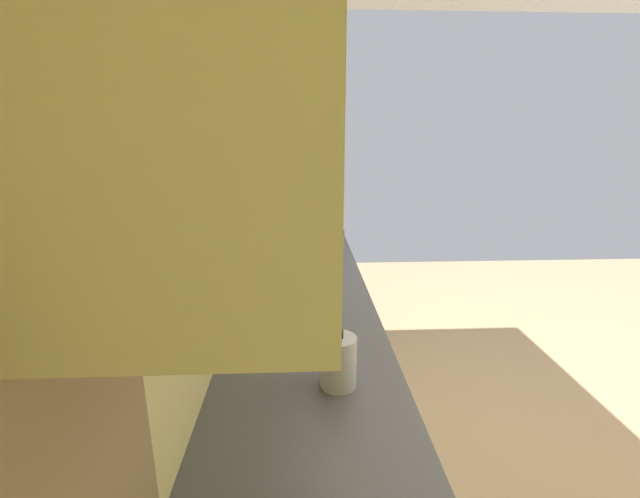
% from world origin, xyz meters
% --- Properties ---
extents(ground_plane, '(6.70, 6.70, 0.00)m').
position_xyz_m(ground_plane, '(0.00, 0.00, 0.00)').
color(ground_plane, tan).
extents(wall_back, '(4.31, 0.12, 2.67)m').
position_xyz_m(wall_back, '(0.00, 1.70, 1.33)').
color(wall_back, '#F0D87F').
rests_on(wall_back, ground_plane).
extents(counter_run, '(3.50, 0.65, 0.90)m').
position_xyz_m(counter_run, '(-0.34, 1.33, 0.45)').
color(counter_run, beige).
rests_on(counter_run, ground_plane).
extents(upper_cabinets, '(2.33, 0.34, 0.64)m').
position_xyz_m(upper_cabinets, '(-0.34, 1.47, 1.78)').
color(upper_cabinets, beige).
extents(window_back_wall, '(0.49, 0.02, 0.59)m').
position_xyz_m(window_back_wall, '(-1.43, 1.63, 1.26)').
color(window_back_wall, '#997A4C').
extents(oven_range, '(0.64, 0.66, 1.08)m').
position_xyz_m(oven_range, '(1.72, 1.31, 0.46)').
color(oven_range, black).
rests_on(oven_range, ground_plane).
extents(microwave, '(0.51, 0.35, 0.30)m').
position_xyz_m(microwave, '(0.98, 1.34, 1.05)').
color(microwave, '#B7BABF').
rests_on(microwave, counter_run).
extents(bowl, '(0.19, 0.19, 0.07)m').
position_xyz_m(bowl, '(0.51, 1.22, 0.93)').
color(bowl, silver).
rests_on(bowl, counter_run).
extents(kettle, '(0.16, 0.11, 0.19)m').
position_xyz_m(kettle, '(-0.68, 1.22, 0.98)').
color(kettle, '#B7BABF').
rests_on(kettle, counter_run).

